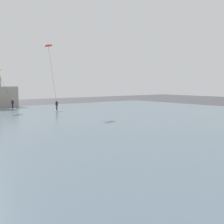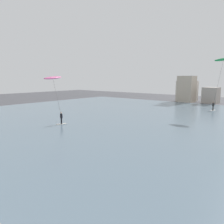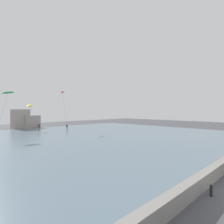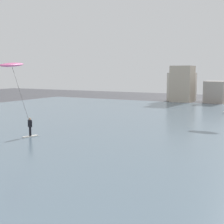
{
  "view_description": "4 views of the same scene",
  "coord_description": "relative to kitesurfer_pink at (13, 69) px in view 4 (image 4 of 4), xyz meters",
  "views": [
    {
      "loc": [
        -8.94,
        2.08,
        4.52
      ],
      "look_at": [
        -1.54,
        11.31,
        3.32
      ],
      "focal_mm": 45.56,
      "sensor_mm": 36.0,
      "label": 1
    },
    {
      "loc": [
        9.06,
        0.43,
        6.33
      ],
      "look_at": [
        0.11,
        11.14,
        4.21
      ],
      "focal_mm": 36.33,
      "sensor_mm": 36.0,
      "label": 2
    },
    {
      "loc": [
        -15.08,
        -1.72,
        5.67
      ],
      "look_at": [
        1.63,
        14.96,
        5.39
      ],
      "focal_mm": 30.34,
      "sensor_mm": 36.0,
      "label": 3
    },
    {
      "loc": [
        4.11,
        -1.53,
        5.66
      ],
      "look_at": [
        -2.81,
        10.96,
        3.88
      ],
      "focal_mm": 51.89,
      "sensor_mm": 36.0,
      "label": 4
    }
  ],
  "objects": [
    {
      "name": "kitesurfer_pink",
      "position": [
        0.0,
        0.0,
        0.0
      ],
      "size": [
        4.29,
        3.79,
        6.49
      ],
      "color": "silver",
      "rests_on": "water_bay"
    }
  ]
}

